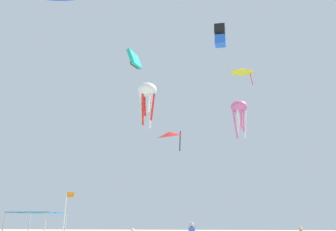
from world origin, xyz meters
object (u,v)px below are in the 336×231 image
at_px(canopy_tent, 38,214).
at_px(kite_parafoil_teal, 135,60).
at_px(kite_octopus_pink, 239,109).
at_px(kite_delta_yellow, 242,71).
at_px(kite_box_black, 220,35).
at_px(kite_delta_red, 170,134).
at_px(kite_octopus_white, 147,92).
at_px(banner_flag, 66,215).

xyz_separation_m(canopy_tent, kite_parafoil_teal, (6.31, 1.51, 12.70)).
height_order(kite_octopus_pink, kite_delta_yellow, kite_delta_yellow).
bearing_deg(kite_parafoil_teal, kite_delta_yellow, 138.45).
bearing_deg(kite_box_black, kite_delta_red, -104.66).
bearing_deg(kite_octopus_white, kite_parafoil_teal, -23.61).
xyz_separation_m(banner_flag, kite_parafoil_teal, (4.36, 1.20, 12.78)).
xyz_separation_m(kite_box_black, kite_delta_red, (-5.39, 2.22, -9.68)).
xyz_separation_m(kite_delta_yellow, kite_box_black, (-3.12, -8.10, 0.15)).
xyz_separation_m(banner_flag, kite_delta_yellow, (15.23, 13.95, 17.47)).
relative_size(canopy_tent, kite_octopus_white, 0.54).
height_order(kite_parafoil_teal, kite_delta_red, kite_parafoil_teal).
distance_m(canopy_tent, banner_flag, 1.97).
height_order(banner_flag, kite_parafoil_teal, kite_parafoil_teal).
height_order(kite_octopus_pink, kite_octopus_white, kite_octopus_white).
distance_m(kite_octopus_pink, kite_box_black, 16.44).
height_order(canopy_tent, kite_parafoil_teal, kite_parafoil_teal).
height_order(canopy_tent, banner_flag, banner_flag).
distance_m(canopy_tent, kite_box_black, 23.30).
bearing_deg(kite_octopus_white, kite_box_black, 10.02).
distance_m(banner_flag, kite_delta_yellow, 27.05).
xyz_separation_m(kite_delta_yellow, kite_octopus_white, (-12.53, 3.29, -1.05)).
relative_size(canopy_tent, kite_delta_red, 1.01).
xyz_separation_m(kite_octopus_pink, kite_octopus_white, (-12.87, -4.48, 1.31)).
relative_size(kite_box_black, kite_octopus_white, 0.36).
distance_m(banner_flag, kite_octopus_white, 23.96).
bearing_deg(kite_box_black, kite_octopus_white, -132.74).
height_order(kite_octopus_pink, kite_delta_red, kite_octopus_pink).
height_order(kite_octopus_white, kite_delta_red, kite_octopus_white).
distance_m(kite_octopus_pink, kite_delta_red, 17.78).
bearing_deg(canopy_tent, banner_flag, 8.90).
height_order(kite_box_black, kite_octopus_white, kite_box_black).
bearing_deg(kite_parafoil_teal, kite_octopus_pink, 150.25).
distance_m(canopy_tent, kite_delta_yellow, 28.29).
bearing_deg(kite_octopus_pink, kite_octopus_white, 131.40).
xyz_separation_m(kite_parafoil_teal, kite_octopus_white, (-1.67, 16.04, 3.63)).
distance_m(canopy_tent, kite_delta_red, 14.38).
bearing_deg(kite_octopus_pink, kite_box_black, -170.09).
bearing_deg(kite_octopus_white, kite_delta_yellow, 45.74).
bearing_deg(kite_delta_yellow, canopy_tent, 22.56).
relative_size(kite_parafoil_teal, kite_delta_red, 1.28).
height_order(banner_flag, kite_delta_red, kite_delta_red).
distance_m(banner_flag, kite_octopus_pink, 30.70).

